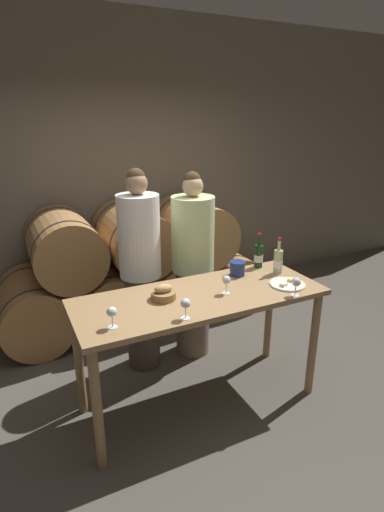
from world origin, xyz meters
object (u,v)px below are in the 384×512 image
wine_bottle_red (259,256)px  tasting_table (200,310)px  wine_glass_left (185,304)px  wine_glass_center (226,281)px  wine_glass_far_left (112,313)px  blue_crock (238,268)px  bread_basket (163,293)px  wine_bottle_white (278,261)px  person_left (141,272)px  person_right (193,267)px  wine_glass_right (296,283)px  cheese_plate (287,284)px

wine_bottle_red → tasting_table: bearing=-158.1°
wine_bottle_red → wine_glass_left: (-0.94, -0.55, -0.00)m
wine_glass_center → wine_bottle_red: bearing=33.4°
wine_glass_far_left → wine_glass_center: 0.88m
blue_crock → wine_glass_center: size_ratio=0.94×
bread_basket → wine_glass_center: size_ratio=1.27×
wine_bottle_white → person_left: bearing=149.0°
tasting_table → wine_bottle_white: size_ratio=6.06×
person_right → wine_glass_center: size_ratio=12.39×
wine_glass_left → wine_glass_center: same height
wine_bottle_white → bread_basket: (-1.02, -0.04, -0.06)m
tasting_table → wine_glass_left: bearing=-132.0°
wine_glass_right → blue_crock: bearing=107.9°
cheese_plate → person_right: bearing=116.3°
blue_crock → wine_glass_far_left: 1.19m
tasting_table → person_right: bearing=68.3°
person_right → blue_crock: size_ratio=13.20×
cheese_plate → wine_glass_center: wine_glass_center is taller
bread_basket → wine_glass_center: bearing=-14.3°
wine_bottle_red → blue_crock: size_ratio=2.30×
person_right → wine_glass_right: 1.05m
person_right → wine_glass_left: 1.10m
wine_glass_far_left → wine_glass_center: (0.87, 0.12, 0.00)m
tasting_table → cheese_plate: (0.67, -0.14, 0.13)m
blue_crock → wine_glass_left: size_ratio=0.94×
wine_bottle_red → wine_bottle_white: bearing=-72.2°
person_right → wine_bottle_white: (0.48, -0.58, 0.17)m
person_right → wine_glass_center: person_right is taller
person_left → wine_bottle_white: 1.14m
person_left → wine_bottle_red: bearing=-23.6°
person_right → blue_crock: 0.52m
person_left → wine_bottle_red: person_left is taller
bread_basket → wine_glass_left: (0.02, -0.33, 0.06)m
tasting_table → wine_glass_center: bearing=-19.9°
person_right → wine_bottle_red: person_right is taller
wine_glass_left → cheese_plate: bearing=8.6°
person_left → wine_glass_right: (0.82, -0.99, 0.13)m
wine_bottle_white → bread_basket: bearing=-177.6°
person_left → wine_glass_center: size_ratio=12.79×
person_left → wine_glass_far_left: (-0.47, -0.86, 0.13)m
tasting_table → person_left: size_ratio=1.04×
person_right → wine_glass_right: (0.33, -0.99, 0.17)m
wine_glass_far_left → wine_glass_right: size_ratio=1.00×
tasting_table → wine_bottle_red: (0.69, 0.28, 0.22)m
person_left → wine_bottle_white: (0.97, -0.58, 0.13)m
tasting_table → bread_basket: bearing=169.6°
tasting_table → wine_glass_center: 0.29m
wine_bottle_red → wine_glass_left: wine_bottle_red is taller
blue_crock → wine_glass_center: (-0.26, -0.26, 0.04)m
tasting_table → blue_crock: bearing=24.6°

